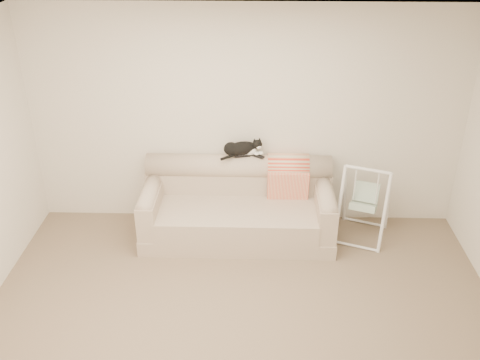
# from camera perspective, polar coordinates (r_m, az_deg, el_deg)

# --- Properties ---
(ground_plane) EXTENTS (5.00, 5.00, 0.00)m
(ground_plane) POSITION_cam_1_polar(r_m,az_deg,el_deg) (5.16, 0.10, -15.66)
(ground_plane) COLOR brown
(ground_plane) RESTS_ON ground
(room_shell) EXTENTS (5.04, 4.04, 2.60)m
(room_shell) POSITION_cam_1_polar(r_m,az_deg,el_deg) (4.24, 0.12, -0.64)
(room_shell) COLOR beige
(room_shell) RESTS_ON ground
(sofa) EXTENTS (2.20, 0.93, 0.90)m
(sofa) POSITION_cam_1_polar(r_m,az_deg,el_deg) (6.23, -0.23, -2.92)
(sofa) COLOR tan
(sofa) RESTS_ON ground
(remote_a) EXTENTS (0.19, 0.09, 0.03)m
(remote_a) POSITION_cam_1_polar(r_m,az_deg,el_deg) (6.17, 0.25, 2.64)
(remote_a) COLOR black
(remote_a) RESTS_ON sofa
(remote_b) EXTENTS (0.17, 0.13, 0.02)m
(remote_b) POSITION_cam_1_polar(r_m,az_deg,el_deg) (6.17, 1.85, 2.60)
(remote_b) COLOR black
(remote_b) RESTS_ON sofa
(tuxedo_cat) EXTENTS (0.50, 0.33, 0.20)m
(tuxedo_cat) POSITION_cam_1_polar(r_m,az_deg,el_deg) (6.14, 0.18, 3.39)
(tuxedo_cat) COLOR black
(tuxedo_cat) RESTS_ON sofa
(throw_blanket) EXTENTS (0.48, 0.38, 0.58)m
(throw_blanket) POSITION_cam_1_polar(r_m,az_deg,el_deg) (6.26, 5.14, 1.02)
(throw_blanket) COLOR red
(throw_blanket) RESTS_ON sofa
(baby_swing) EXTENTS (0.71, 0.73, 0.90)m
(baby_swing) POSITION_cam_1_polar(r_m,az_deg,el_deg) (6.30, 13.09, -2.35)
(baby_swing) COLOR white
(baby_swing) RESTS_ON ground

